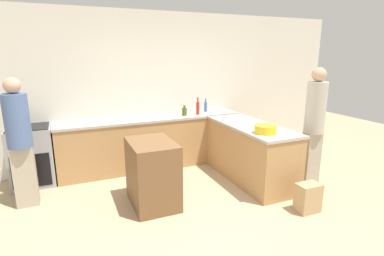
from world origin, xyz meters
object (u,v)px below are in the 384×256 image
water_bottle_blue (206,106)px  mixing_bowl (266,129)px  hot_sauce_bottle (198,108)px  person_by_range (20,138)px  range_oven (32,156)px  island_table (152,173)px  person_at_peninsula (314,123)px  olive_oil_bottle (184,111)px  paper_bag (308,198)px

water_bottle_blue → mixing_bowl: bearing=-87.8°
hot_sauce_bottle → person_by_range: bearing=-167.0°
range_oven → mixing_bowl: bearing=-28.5°
mixing_bowl → water_bottle_blue: water_bottle_blue is taller
water_bottle_blue → hot_sauce_bottle: size_ratio=0.79×
water_bottle_blue → hot_sauce_bottle: bearing=-142.1°
range_oven → island_table: 2.04m
person_at_peninsula → range_oven: bearing=155.0°
range_oven → person_by_range: person_by_range is taller
mixing_bowl → olive_oil_bottle: bearing=109.7°
hot_sauce_bottle → person_by_range: size_ratio=0.18×
range_oven → paper_bag: (3.29, -2.33, -0.27)m
person_by_range → range_oven: bearing=87.8°
range_oven → person_at_peninsula: person_at_peninsula is taller
hot_sauce_bottle → person_by_range: 2.85m
range_oven → mixing_bowl: 3.53m
person_by_range → paper_bag: 3.76m
water_bottle_blue → person_at_peninsula: 2.06m
mixing_bowl → olive_oil_bottle: 1.70m
person_by_range → person_at_peninsula: 4.00m
water_bottle_blue → olive_oil_bottle: size_ratio=1.35×
hot_sauce_bottle → range_oven: bearing=178.1°
person_by_range → person_at_peninsula: person_at_peninsula is taller
paper_bag → hot_sauce_bottle: bearing=103.5°
range_oven → island_table: range_oven is taller
olive_oil_bottle → water_bottle_blue: bearing=19.2°
island_table → hot_sauce_bottle: size_ratio=2.82×
paper_bag → range_oven: bearing=144.6°
range_oven → hot_sauce_bottle: bearing=-1.9°
person_at_peninsula → paper_bag: 1.12m
mixing_bowl → person_at_peninsula: person_at_peninsula is taller
range_oven → olive_oil_bottle: 2.55m
hot_sauce_bottle → person_at_peninsula: person_at_peninsula is taller
range_oven → olive_oil_bottle: bearing=-1.6°
range_oven → hot_sauce_bottle: (2.75, -0.09, 0.57)m
olive_oil_bottle → paper_bag: (0.79, -2.26, -0.78)m
mixing_bowl → hot_sauce_bottle: bearing=101.5°
water_bottle_blue → island_table: bearing=-135.4°
paper_bag → island_table: bearing=151.0°
range_oven → island_table: (1.52, -1.35, -0.02)m
mixing_bowl → hot_sauce_bottle: 1.61m
olive_oil_bottle → person_by_range: bearing=-165.3°
hot_sauce_bottle → olive_oil_bottle: 0.26m
water_bottle_blue → olive_oil_bottle: 0.53m
island_table → mixing_bowl: bearing=-11.4°
person_by_range → water_bottle_blue: bearing=15.5°
island_table → water_bottle_blue: water_bottle_blue is taller
person_by_range → paper_bag: size_ratio=4.50×
water_bottle_blue → hot_sauce_bottle: hot_sauce_bottle is taller
person_at_peninsula → hot_sauce_bottle: bearing=122.6°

